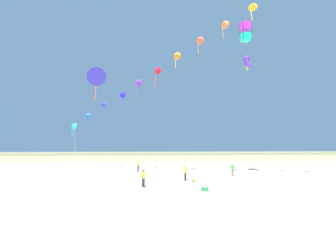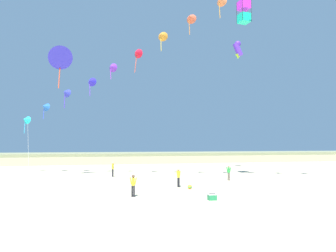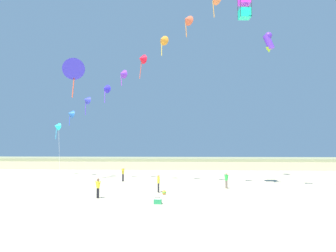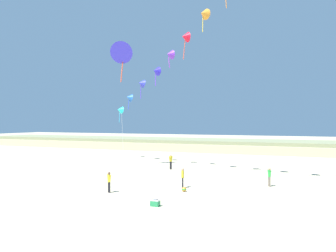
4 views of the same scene
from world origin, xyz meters
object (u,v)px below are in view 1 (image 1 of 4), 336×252
object	(u,v)px
large_kite_low_lead	(245,32)
beach_cooler	(205,189)
person_far_left	(138,165)
large_kite_high_solo	(96,76)
person_near_left	(143,177)
beach_ball	(193,181)
person_mid_center	(232,169)
person_near_right	(185,172)
large_kite_mid_trail	(247,63)

from	to	relation	value
large_kite_low_lead	beach_cooler	distance (m)	22.17
person_far_left	beach_cooler	bearing A→B (deg)	-70.34
large_kite_high_solo	person_far_left	bearing A→B (deg)	3.84
person_near_left	beach_ball	world-z (taller)	person_near_left
person_far_left	person_mid_center	bearing A→B (deg)	-29.00
large_kite_low_lead	person_near_right	bearing A→B (deg)	-158.11
person_near_left	beach_ball	size ratio (longest dim) A/B	4.43
large_kite_mid_trail	beach_ball	distance (m)	26.78
person_near_left	large_kite_mid_trail	xyz separation A→B (m)	(17.60, 18.31, 17.08)
person_near_right	person_mid_center	distance (m)	7.36
person_near_right	large_kite_mid_trail	bearing A→B (deg)	47.50
person_mid_center	large_kite_mid_trail	bearing A→B (deg)	58.37
person_mid_center	person_far_left	size ratio (longest dim) A/B	0.91
large_kite_high_solo	person_mid_center	bearing A→B (deg)	-18.84
large_kite_low_lead	person_mid_center	bearing A→B (deg)	176.30
person_near_left	large_kite_low_lead	xyz separation A→B (m)	(12.96, 7.42, 17.49)
person_mid_center	beach_cooler	xyz separation A→B (m)	(-5.85, -10.07, -0.71)
large_kite_mid_trail	large_kite_high_solo	world-z (taller)	large_kite_mid_trail
person_near_right	large_kite_high_solo	xyz separation A→B (m)	(-11.46, 9.64, 12.85)
person_far_left	person_near_right	bearing A→B (deg)	-62.12
person_mid_center	beach_ball	distance (m)	7.63
person_near_left	large_kite_high_solo	xyz separation A→B (m)	(-6.95, 13.66, 12.88)
person_near_right	person_far_left	xyz separation A→B (m)	(-5.32, 10.05, 0.05)
large_kite_high_solo	beach_cooler	distance (m)	24.34
beach_cooler	beach_ball	xyz separation A→B (m)	(0.02, 5.20, -0.03)
large_kite_low_lead	large_kite_mid_trail	size ratio (longest dim) A/B	0.88
person_near_left	person_near_right	size ratio (longest dim) A/B	0.97
person_near_right	person_mid_center	xyz separation A→B (m)	(6.46, 3.52, -0.03)
person_near_left	person_mid_center	xyz separation A→B (m)	(10.97, 7.55, -0.00)
person_mid_center	beach_ball	bearing A→B (deg)	-140.14
person_far_left	beach_cooler	size ratio (longest dim) A/B	3.03
large_kite_mid_trail	beach_ball	size ratio (longest dim) A/B	7.57
large_kite_high_solo	large_kite_low_lead	bearing A→B (deg)	-17.42
large_kite_mid_trail	large_kite_high_solo	bearing A→B (deg)	-169.28
beach_ball	person_far_left	bearing A→B (deg)	117.57
person_far_left	large_kite_mid_trail	bearing A→B (deg)	12.96
large_kite_low_lead	beach_ball	xyz separation A→B (m)	(-7.81, -4.74, -18.24)
large_kite_mid_trail	person_near_left	bearing A→B (deg)	-133.87
person_near_left	person_near_right	xyz separation A→B (m)	(4.51, 4.03, 0.03)
person_near_left	large_kite_mid_trail	size ratio (longest dim) A/B	0.58
person_mid_center	large_kite_low_lead	size ratio (longest dim) A/B	0.66
person_far_left	large_kite_low_lead	size ratio (longest dim) A/B	0.72
person_far_left	large_kite_high_solo	size ratio (longest dim) A/B	0.34
large_kite_high_solo	beach_cooler	bearing A→B (deg)	-53.28
large_kite_mid_trail	person_far_left	bearing A→B (deg)	-167.04
beach_cooler	beach_ball	distance (m)	5.20
person_near_left	large_kite_high_solo	bearing A→B (deg)	116.95
person_near_left	large_kite_low_lead	bearing A→B (deg)	29.79
large_kite_low_lead	large_kite_mid_trail	bearing A→B (deg)	66.90
large_kite_high_solo	person_near_left	bearing A→B (deg)	-63.05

